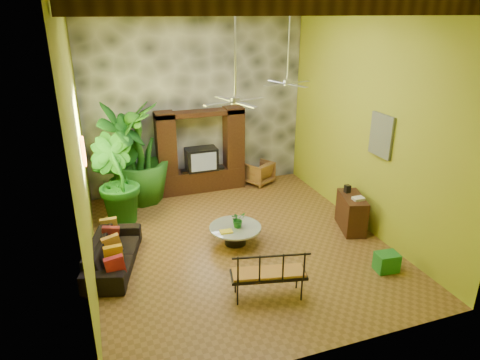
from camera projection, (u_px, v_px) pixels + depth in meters
name	position (u px, v px, depth m)	size (l,w,h in m)	color
ground	(239.00, 242.00, 9.40)	(7.00, 7.00, 0.00)	brown
back_wall	(196.00, 99.00, 11.55)	(6.00, 0.02, 5.00)	#A5B028
left_wall	(79.00, 146.00, 7.55)	(0.02, 7.00, 5.00)	#A5B028
right_wall	(367.00, 120.00, 9.41)	(0.02, 7.00, 5.00)	#A5B028
stone_accent_wall	(196.00, 100.00, 11.49)	(5.98, 0.10, 4.98)	#3E4047
ceiling_beams	(238.00, 8.00, 7.64)	(5.95, 5.36, 0.22)	#341F10
entertainment_center	(201.00, 157.00, 11.79)	(2.40, 0.55, 2.30)	black
ceiling_fan_front	(235.00, 90.00, 7.73)	(1.28, 1.28, 1.86)	#B9B9BE
ceiling_fan_back	(288.00, 74.00, 9.69)	(1.28, 1.28, 1.86)	#B9B9BE
wall_art_mask	(83.00, 151.00, 8.59)	(0.06, 0.32, 0.55)	orange
wall_art_painting	(381.00, 135.00, 8.94)	(0.06, 0.70, 0.90)	teal
sofa	(113.00, 253.00, 8.40)	(2.05, 0.80, 0.60)	black
wicker_armchair	(259.00, 172.00, 12.49)	(0.70, 0.72, 0.66)	olive
tall_plant_a	(123.00, 158.00, 10.49)	(1.43, 0.97, 2.72)	#165517
tall_plant_b	(115.00, 180.00, 9.92)	(1.17, 0.94, 2.13)	#1B671D
tall_plant_c	(139.00, 154.00, 10.99)	(1.47, 1.47, 2.62)	#266B1C
coffee_table	(235.00, 233.00, 9.25)	(1.12, 1.12, 0.40)	black
centerpiece_plant	(238.00, 219.00, 9.14)	(0.32, 0.28, 0.35)	#1A651E
yellow_tray	(226.00, 231.00, 8.97)	(0.26, 0.18, 0.03)	yellow
iron_bench	(270.00, 272.00, 7.34)	(1.38, 0.76, 0.57)	black
side_console	(351.00, 213.00, 9.82)	(0.46, 1.02, 0.82)	#311E0F
green_bin	(387.00, 262.00, 8.30)	(0.43, 0.32, 0.37)	#1E7336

